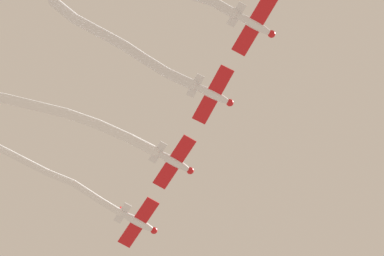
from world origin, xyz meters
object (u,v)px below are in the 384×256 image
(airplane_lead, at_px, (254,24))
(airplane_slot, at_px, (138,222))
(airplane_left_wing, at_px, (212,94))
(airplane_right_wing, at_px, (174,162))

(airplane_lead, xyz_separation_m, airplane_slot, (18.52, -12.82, 0.30))
(airplane_lead, distance_m, airplane_left_wing, 7.51)
(airplane_lead, bearing_deg, airplane_slot, 89.58)
(airplane_lead, bearing_deg, airplane_left_wing, 89.58)
(airplane_slot, bearing_deg, airplane_lead, -93.51)
(airplane_left_wing, relative_size, airplane_right_wing, 0.97)
(airplane_right_wing, bearing_deg, airplane_left_wing, -93.04)
(airplane_right_wing, bearing_deg, airplane_lead, -93.04)
(airplane_left_wing, bearing_deg, airplane_lead, -88.68)
(airplane_left_wing, relative_size, airplane_slot, 0.97)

